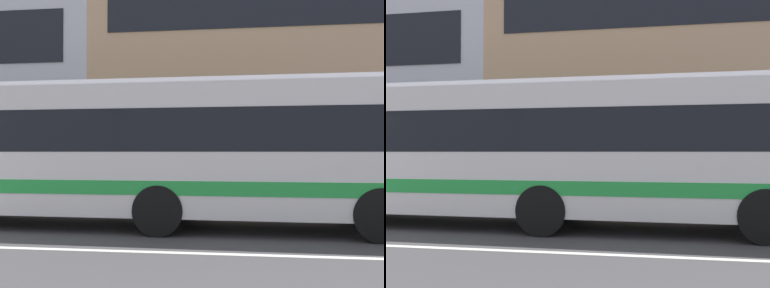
% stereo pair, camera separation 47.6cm
% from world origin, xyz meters
% --- Properties ---
extents(hedge_row_far, '(20.04, 1.10, 0.76)m').
position_xyz_m(hedge_row_far, '(-0.27, 6.41, 0.38)').
color(hedge_row_far, '#215520').
rests_on(hedge_row_far, ground_plane).
extents(apartment_block_right, '(22.29, 11.67, 13.54)m').
position_xyz_m(apartment_block_right, '(12.15, 16.09, 6.77)').
color(apartment_block_right, tan).
rests_on(apartment_block_right, ground_plane).
extents(transit_bus, '(11.80, 2.76, 3.14)m').
position_xyz_m(transit_bus, '(5.16, 2.52, 1.73)').
color(transit_bus, silver).
rests_on(transit_bus, ground_plane).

